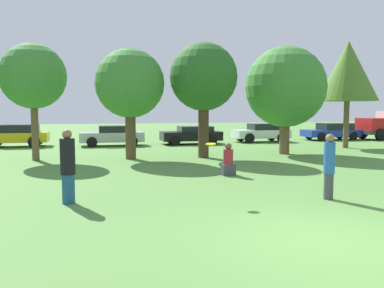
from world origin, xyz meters
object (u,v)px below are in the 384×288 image
Objects in this scene: person_catcher at (329,166)px; parked_car_blue at (332,131)px; tree_2 at (130,84)px; parked_car_silver at (113,135)px; parked_car_yellow at (16,135)px; tree_1 at (33,77)px; person_thrower at (68,166)px; tree_3 at (204,78)px; parked_car_black at (192,135)px; bystander_sitting at (228,162)px; tree_5 at (348,71)px; frisbee at (211,144)px; parked_car_white at (262,132)px; tree_4 at (285,87)px.

parked_car_blue is (11.89, 17.55, -0.20)m from person_catcher.
tree_2 is 1.28× the size of parked_car_silver.
parked_car_yellow is 5.92m from parked_car_silver.
tree_1 reaches higher than parked_car_yellow.
parked_car_yellow is at bearing -7.57° from parked_car_silver.
tree_2 is at bearing -56.26° from person_catcher.
person_thrower is at bearing 41.70° from parked_car_blue.
tree_3 is 8.09m from parked_car_black.
tree_1 is (-1.95, 9.02, 2.86)m from person_thrower.
tree_2 is (-4.17, 9.56, 2.60)m from person_catcher.
person_catcher is 20.37m from parked_car_yellow.
tree_3 is 1.26× the size of parked_car_blue.
bystander_sitting is (5.21, 2.99, -0.45)m from person_thrower.
tree_1 is 17.48m from tree_5.
tree_1 reaches higher than frisbee.
parked_car_black is 0.92× the size of parked_car_blue.
parked_car_black is (8.99, 6.47, -3.14)m from tree_1.
bystander_sitting is 6.84m from tree_2.
tree_3 is 1.37× the size of parked_car_black.
tree_1 reaches higher than person_catcher.
parked_car_blue is at bearing 33.20° from tree_3.
tree_2 is 12.93m from parked_car_white.
tree_1 is (-7.16, 6.03, 3.31)m from bystander_sitting.
tree_4 is at bearing -101.17° from person_catcher.
tree_3 is at bearing -174.33° from tree_4.
parked_car_blue is (12.60, 8.24, -3.15)m from tree_3.
person_thrower is at bearing -105.35° from tree_2.
parked_car_blue is (22.40, 0.11, -0.06)m from parked_car_yellow.
parked_car_white is at bearing 74.28° from tree_4.
parked_car_black is (4.73, 7.08, -2.84)m from tree_2.
person_thrower reaches higher than parked_car_blue.
tree_1 is 0.83× the size of tree_5.
tree_2 is (-1.19, 8.91, 2.04)m from frisbee.
parked_car_yellow is 0.98× the size of parked_car_silver.
bystander_sitting is at bearing -96.22° from tree_3.
tree_1 is at bearing -40.20° from person_catcher.
parked_car_white is (6.61, 7.87, -3.12)m from tree_3.
person_thrower is 9.08m from tree_2.
parked_car_silver is (1.83, 15.50, -0.24)m from person_thrower.
tree_2 reaches higher than parked_car_white.
tree_1 reaches higher than parked_car_black.
person_catcher is 10.79m from tree_4.
bystander_sitting is at bearing -143.15° from tree_5.
frisbee is at bearing -82.38° from tree_2.
bystander_sitting is 8.14m from tree_4.
tree_1 is at bearing 59.70° from parked_car_silver.
tree_4 is (12.24, -0.42, -0.32)m from tree_1.
parked_car_white is (7.17, 13.03, 0.23)m from bystander_sitting.
person_thrower reaches higher than parked_car_silver.
tree_5 is (9.67, 2.50, 0.76)m from tree_3.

